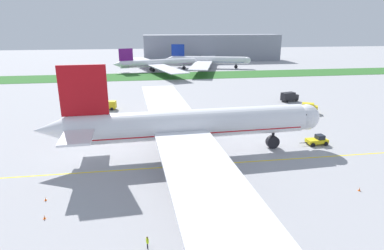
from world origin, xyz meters
TOP-DOWN VIEW (x-y plane):
  - ground_plane at (0.00, 0.00)m, footprint 600.00×600.00m
  - apron_taxi_line at (0.00, -1.60)m, footprint 280.00×0.36m
  - grass_median_strip at (0.00, 106.87)m, footprint 320.00×24.00m
  - airliner_foreground at (-2.53, 3.83)m, footprint 56.22×89.24m
  - pushback_tug at (26.28, 5.00)m, footprint 6.27×2.78m
  - ground_crew_wingwalker_port at (-11.02, -23.59)m, footprint 0.33×0.56m
  - traffic_cone_near_nose at (22.20, -15.03)m, footprint 0.36×0.36m
  - traffic_cone_port_wing at (-25.73, -10.43)m, footprint 0.36×0.36m
  - traffic_cone_starboard_wing at (-24.58, -15.40)m, footprint 0.36×0.36m
  - service_truck_baggage_loader at (-21.67, 42.95)m, footprint 5.84×3.14m
  - service_truck_fuel_bowser at (38.24, 44.44)m, footprint 6.42×3.82m
  - service_truck_catering_van at (37.44, 29.41)m, footprint 4.87×4.00m
  - parked_airliner_far_centre at (-2.44, 125.57)m, footprint 47.41×78.53m
  - parked_airliner_far_right at (27.97, 134.41)m, footprint 49.44×81.76m
  - terminal_building at (39.62, 174.70)m, footprint 96.02×20.00m

SIDE VIEW (x-z plane):
  - ground_plane at x=0.00m, z-range 0.00..0.00m
  - apron_taxi_line at x=0.00m, z-range 0.00..0.01m
  - grass_median_strip at x=0.00m, z-range 0.00..0.10m
  - traffic_cone_near_nose at x=22.20m, z-range -0.01..0.57m
  - traffic_cone_port_wing at x=-25.73m, z-range -0.01..0.57m
  - traffic_cone_starboard_wing at x=-24.58m, z-range -0.01..0.57m
  - ground_crew_wingwalker_port at x=-11.02m, z-range 0.17..1.79m
  - pushback_tug at x=26.28m, z-range -0.08..2.06m
  - service_truck_baggage_loader at x=-21.67m, z-range 0.15..2.82m
  - service_truck_catering_van at x=37.44m, z-range 0.10..3.07m
  - service_truck_fuel_bowser at x=38.24m, z-range 0.10..3.22m
  - parked_airliner_far_centre at x=-2.44m, z-range -2.06..10.76m
  - parked_airliner_far_right at x=27.97m, z-range -2.20..11.52m
  - airliner_foreground at x=-2.53m, z-range -2.93..15.35m
  - terminal_building at x=39.62m, z-range 0.00..18.00m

